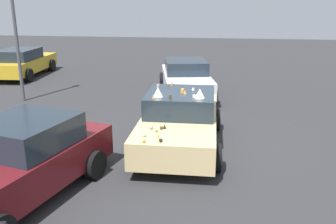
% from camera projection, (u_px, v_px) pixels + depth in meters
% --- Properties ---
extents(ground_plane, '(60.00, 60.00, 0.00)m').
position_uv_depth(ground_plane, '(179.00, 146.00, 9.33)').
color(ground_plane, '#2D2D30').
extents(art_car_decorated, '(4.37, 2.15, 1.61)m').
position_uv_depth(art_car_decorated, '(180.00, 120.00, 9.17)').
color(art_car_decorated, '#D8BC7F').
rests_on(art_car_decorated, ground).
extents(parked_sedan_near_left, '(4.41, 2.66, 1.47)m').
position_uv_depth(parked_sedan_near_left, '(17.00, 163.00, 6.68)').
color(parked_sedan_near_left, '#5B1419').
rests_on(parked_sedan_near_left, ground).
extents(parked_sedan_behind_right, '(4.66, 2.25, 1.39)m').
position_uv_depth(parked_sedan_behind_right, '(22.00, 62.00, 17.97)').
color(parked_sedan_behind_right, gold).
rests_on(parked_sedan_behind_right, ground).
extents(parked_sedan_far_left, '(4.57, 2.60, 1.39)m').
position_uv_depth(parked_sedan_far_left, '(186.00, 78.00, 14.28)').
color(parked_sedan_far_left, silver).
rests_on(parked_sedan_far_left, ground).
extents(lot_lamp_post, '(0.28, 0.28, 5.21)m').
position_uv_depth(lot_lamp_post, '(14.00, 16.00, 12.74)').
color(lot_lamp_post, '#4C4C51').
rests_on(lot_lamp_post, ground).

